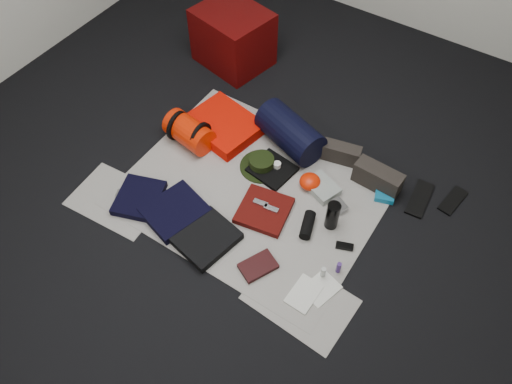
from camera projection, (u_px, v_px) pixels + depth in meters
The scene contains 37 objects.
floor at pixel (253, 192), 3.30m from camera, with size 4.50×4.50×0.02m, color black.
newspaper_mat at pixel (253, 190), 3.28m from camera, with size 1.60×1.30×0.01m, color beige.
newspaper_sheet_front_left at pixel (117, 200), 3.24m from camera, with size 0.58×0.40×0.00m, color beige.
newspaper_sheet_front_right at pixel (300, 300), 2.82m from camera, with size 0.58×0.40×0.00m, color beige.
red_cabinet at pixel (233, 38), 3.91m from camera, with size 0.54×0.45×0.45m, color #500605.
sleeping_pad at pixel (223, 125), 3.57m from camera, with size 0.49×0.40×0.09m, color red.
stuff_sack at pixel (189, 132), 3.46m from camera, with size 0.20×0.20×0.34m, color red.
sack_strap_left at pixel (178, 126), 3.49m from camera, with size 0.22×0.22×0.03m, color black.
sack_strap_right at pixel (201, 137), 3.42m from camera, with size 0.22×0.22×0.03m, color black.
navy_duffel at pixel (290, 132), 3.42m from camera, with size 0.25×0.25×0.48m, color black.
boonie_brim at pixel (262, 166), 3.40m from camera, with size 0.30×0.30×0.01m, color black.
boonie_crown at pixel (262, 162), 3.37m from camera, with size 0.17×0.17×0.07m, color black.
hiking_boot_left at pixel (341, 153), 3.39m from camera, with size 0.26×0.10×0.13m, color #2D2823.
hiking_boot_right at pixel (378, 178), 3.24m from camera, with size 0.32×0.12×0.16m, color #2D2823.
flip_flop_left at pixel (420, 199), 3.24m from camera, with size 0.11×0.30×0.02m, color black.
flip_flop_right at pixel (453, 200), 3.23m from camera, with size 0.09×0.24×0.01m, color black.
trousers_navy_a at pixel (139, 198), 3.21m from camera, with size 0.27×0.31×0.05m, color black.
trousers_navy_b at pixel (175, 211), 3.15m from camera, with size 0.31×0.36×0.06m, color black.
trousers_charcoal at pixel (207, 238), 3.03m from camera, with size 0.30×0.34×0.05m, color black.
black_tshirt at pixel (272, 169), 3.37m from camera, with size 0.27×0.25×0.03m, color black.
red_shirt at pixel (264, 210), 3.16m from camera, with size 0.31×0.31×0.04m, color #4D0B08.
orange_stuff_sack at pixel (310, 182), 3.27m from camera, with size 0.14×0.14×0.09m, color red.
first_aid_pouch at pixel (322, 187), 3.26m from camera, with size 0.22×0.16×0.05m, color gray.
water_bottle at pixel (332, 215), 3.04m from camera, with size 0.08×0.08×0.21m, color black.
speaker at pixel (308, 225), 3.08m from camera, with size 0.07×0.07×0.18m, color black.
compact_camera at pixel (339, 205), 3.18m from camera, with size 0.11×0.06×0.04m, color #B0B1B5.
cyan_case at pixel (384, 197), 3.22m from camera, with size 0.12×0.08×0.04m, color #0F6995.
toiletry_purple at pixel (339, 267), 2.89m from camera, with size 0.03×0.03×0.08m, color #3F226D.
toiletry_clear at pixel (323, 272), 2.87m from camera, with size 0.03×0.03×0.08m, color #B3B8B3.
paperback_book at pixel (258, 266), 2.93m from camera, with size 0.14×0.21×0.03m, color black.
map_booklet at pixel (304, 294), 2.83m from camera, with size 0.14×0.21×0.01m, color silver.
map_printout at pixel (321, 288), 2.86m from camera, with size 0.16×0.20×0.01m, color silver.
sunglasses at pixel (345, 246), 3.01m from camera, with size 0.11×0.04×0.03m, color black.
key_cluster at pixel (121, 194), 3.26m from camera, with size 0.06×0.06×0.01m, color #B0B1B5.
tape_roll at pixel (277, 165), 3.35m from camera, with size 0.05×0.05×0.04m, color white.
energy_bar_a at pixel (261, 203), 3.16m from camera, with size 0.10×0.04×0.01m, color #B0B1B5.
energy_bar_b at pixel (271, 209), 3.14m from camera, with size 0.10×0.04×0.01m, color #B0B1B5.
Camera 1 is at (1.10, -1.64, 2.63)m, focal length 35.00 mm.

